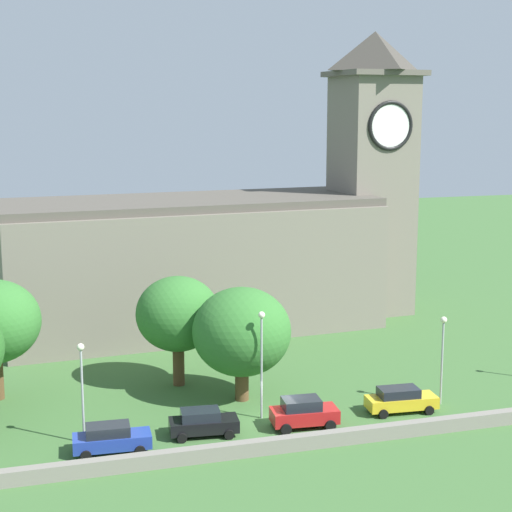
{
  "coord_description": "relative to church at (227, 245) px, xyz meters",
  "views": [
    {
      "loc": [
        -15.42,
        -47.07,
        19.82
      ],
      "look_at": [
        1.49,
        9.42,
        9.05
      ],
      "focal_mm": 57.5,
      "sensor_mm": 36.0,
      "label": 1
    }
  ],
  "objects": [
    {
      "name": "ground_plane",
      "position": [
        -3.2,
        -9.28,
        -7.38
      ],
      "size": [
        200.0,
        200.0,
        0.0
      ],
      "primitive_type": "plane",
      "color": "#3D6633"
    },
    {
      "name": "church",
      "position": [
        0.0,
        0.0,
        0.0
      ],
      "size": [
        39.07,
        14.91,
        26.74
      ],
      "color": "slate",
      "rests_on": "ground"
    },
    {
      "name": "quay_barrier",
      "position": [
        -3.2,
        -28.71,
        -6.95
      ],
      "size": [
        41.45,
        0.7,
        0.87
      ],
      "primitive_type": "cube",
      "color": "gray",
      "rests_on": "ground"
    },
    {
      "name": "car_blue",
      "position": [
        -13.84,
        -25.98,
        -6.52
      ],
      "size": [
        4.6,
        2.23,
        1.7
      ],
      "color": "#233D9E",
      "rests_on": "ground"
    },
    {
      "name": "car_black",
      "position": [
        -8.16,
        -25.06,
        -6.55
      ],
      "size": [
        4.36,
        2.39,
        1.64
      ],
      "color": "black",
      "rests_on": "ground"
    },
    {
      "name": "car_red",
      "position": [
        -1.8,
        -25.57,
        -6.43
      ],
      "size": [
        4.31,
        2.46,
        1.88
      ],
      "color": "red",
      "rests_on": "ground"
    },
    {
      "name": "car_yellow",
      "position": [
        5.2,
        -24.97,
        -6.53
      ],
      "size": [
        4.77,
        2.3,
        1.67
      ],
      "color": "gold",
      "rests_on": "ground"
    },
    {
      "name": "streetlamp_west_mid",
      "position": [
        -15.23,
        -24.11,
        -3.19
      ],
      "size": [
        0.44,
        0.44,
        6.17
      ],
      "color": "#9EA0A5",
      "rests_on": "ground"
    },
    {
      "name": "streetlamp_central",
      "position": [
        -3.9,
        -23.39,
        -2.65
      ],
      "size": [
        0.44,
        0.44,
        7.09
      ],
      "color": "#9EA0A5",
      "rests_on": "ground"
    },
    {
      "name": "streetlamp_east_mid",
      "position": [
        8.46,
        -24.41,
        -3.23
      ],
      "size": [
        0.44,
        0.44,
        6.09
      ],
      "color": "#9EA0A5",
      "rests_on": "ground"
    },
    {
      "name": "tree_riverside_east",
      "position": [
        -4.2,
        -19.78,
        -2.56
      ],
      "size": [
        6.71,
        6.71,
        7.87
      ],
      "color": "brown",
      "rests_on": "ground"
    },
    {
      "name": "tree_riverside_west",
      "position": [
        -7.73,
        -15.5,
        -2.12
      ],
      "size": [
        5.98,
        5.98,
        7.99
      ],
      "color": "brown",
      "rests_on": "ground"
    }
  ]
}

